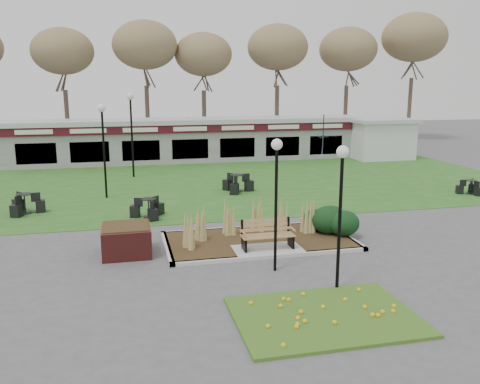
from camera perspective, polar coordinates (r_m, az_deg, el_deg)
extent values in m
plane|color=#515154|center=(16.29, 3.27, -6.95)|extent=(100.00, 100.00, 0.00)
cube|color=#22621F|center=(27.63, -3.76, 1.09)|extent=(34.00, 16.00, 0.02)
cube|color=#2E611B|center=(12.27, 9.51, -13.60)|extent=(4.20, 3.00, 0.08)
cube|color=#352915|center=(17.37, 2.15, -5.50)|extent=(6.22, 3.22, 0.12)
cube|color=#B7B7B2|center=(15.90, 3.69, -7.22)|extent=(6.40, 0.18, 0.12)
cube|color=#B7B7B2|center=(18.86, 0.86, -4.05)|extent=(6.40, 0.18, 0.12)
cube|color=#B7B7B2|center=(16.85, -8.16, -6.18)|extent=(0.18, 3.40, 0.12)
cube|color=#B7B7B2|center=(18.40, 11.57, -4.72)|extent=(0.18, 3.40, 0.12)
cube|color=#B7B7B2|center=(16.41, 3.13, -6.57)|extent=(2.20, 1.20, 0.13)
cone|color=tan|center=(17.18, -4.32, -3.52)|extent=(0.36, 0.36, 1.15)
cone|color=tan|center=(17.73, -1.32, -2.98)|extent=(0.36, 0.36, 1.15)
cone|color=tan|center=(18.17, 1.95, -2.61)|extent=(0.36, 0.36, 1.15)
cone|color=tan|center=(18.23, 4.85, -2.59)|extent=(0.36, 0.36, 1.15)
cone|color=tan|center=(18.13, 7.64, -2.75)|extent=(0.36, 0.36, 1.15)
cone|color=tan|center=(16.35, -5.62, -4.36)|extent=(0.36, 0.36, 1.15)
ellipsoid|color=black|center=(18.23, 9.92, -3.09)|extent=(1.21, 1.10, 0.99)
ellipsoid|color=black|center=(18.05, 11.58, -3.45)|extent=(1.10, 1.00, 0.90)
ellipsoid|color=black|center=(18.81, 10.16, -2.81)|extent=(1.06, 0.96, 0.86)
ellipsoid|color=black|center=(18.60, 8.45, -3.08)|extent=(0.92, 0.84, 0.76)
cube|color=#A97E4C|center=(16.26, 3.15, -4.92)|extent=(1.70, 0.57, 0.04)
cube|color=#A97E4C|center=(16.46, 2.86, -3.68)|extent=(1.70, 0.13, 0.44)
cube|color=black|center=(16.13, 0.46, -5.86)|extent=(0.06, 0.55, 0.42)
cube|color=black|center=(16.55, 5.74, -5.45)|extent=(0.06, 0.55, 0.42)
cube|color=black|center=(16.27, 0.22, -3.97)|extent=(0.06, 0.06, 0.50)
cube|color=black|center=(16.69, 5.44, -3.61)|extent=(0.06, 0.06, 0.50)
cube|color=#A97E4C|center=(15.98, 0.34, -4.53)|extent=(0.05, 0.50, 0.04)
cube|color=#A97E4C|center=(16.43, 5.93, -4.13)|extent=(0.05, 0.50, 0.04)
cube|color=maroon|center=(16.49, -12.62, -5.35)|extent=(1.50, 1.50, 0.90)
cube|color=#352915|center=(16.36, -12.70, -3.78)|extent=(1.40, 1.40, 0.06)
cube|color=gray|center=(35.26, -5.94, 5.61)|extent=(24.00, 3.00, 2.60)
cube|color=#440E18|center=(33.62, -5.64, 7.09)|extent=(24.00, 0.18, 0.55)
cube|color=silver|center=(35.12, -5.99, 7.96)|extent=(24.60, 3.40, 0.30)
cube|color=silver|center=(33.51, -5.61, 7.07)|extent=(22.00, 0.02, 0.28)
cube|color=black|center=(33.87, -5.61, 4.83)|extent=(22.00, 0.10, 1.30)
cube|color=silver|center=(37.54, 15.48, 5.63)|extent=(4.00, 3.00, 2.60)
cube|color=silver|center=(37.41, 15.60, 7.76)|extent=(4.40, 3.40, 0.25)
cylinder|color=#47382B|center=(43.08, -19.46, 7.90)|extent=(0.36, 0.36, 5.17)
ellipsoid|color=olive|center=(43.10, -20.03, 15.61)|extent=(5.24, 5.24, 3.93)
cylinder|color=#47382B|center=(42.86, -11.39, 8.34)|extent=(0.36, 0.36, 5.17)
ellipsoid|color=olive|center=(42.88, -11.73, 16.10)|extent=(5.24, 5.24, 3.93)
cylinder|color=#47382B|center=(43.47, -3.38, 8.61)|extent=(0.36, 0.36, 5.17)
ellipsoid|color=olive|center=(43.49, -3.48, 16.27)|extent=(5.24, 5.24, 3.93)
cylinder|color=#47382B|center=(44.88, 4.28, 8.71)|extent=(0.36, 0.36, 5.17)
ellipsoid|color=olive|center=(44.90, 4.40, 16.13)|extent=(5.24, 5.24, 3.93)
cylinder|color=#47382B|center=(47.02, 11.36, 8.67)|extent=(0.36, 0.36, 5.17)
ellipsoid|color=olive|center=(47.04, 11.66, 15.74)|extent=(5.24, 5.24, 3.93)
cylinder|color=#47382B|center=(49.80, 17.73, 8.52)|extent=(0.36, 0.36, 5.17)
ellipsoid|color=olive|center=(49.81, 18.18, 15.19)|extent=(5.24, 5.24, 3.93)
cylinder|color=black|center=(14.41, 4.04, -2.20)|extent=(0.09, 0.09, 3.53)
sphere|color=white|center=(14.05, 4.16, 5.35)|extent=(0.32, 0.32, 0.32)
cylinder|color=black|center=(13.27, 11.11, -3.71)|extent=(0.09, 0.09, 3.52)
sphere|color=white|center=(12.88, 11.46, 4.45)|extent=(0.32, 0.32, 0.32)
cylinder|color=black|center=(29.43, -12.03, 5.84)|extent=(0.11, 0.11, 4.39)
sphere|color=white|center=(29.27, -12.23, 10.45)|extent=(0.39, 0.39, 0.39)
cylinder|color=black|center=(24.36, -14.99, 3.97)|extent=(0.10, 0.10, 4.03)
sphere|color=white|center=(24.16, -15.28, 9.08)|extent=(0.36, 0.36, 0.36)
cylinder|color=black|center=(22.89, -22.93, -2.16)|extent=(0.48, 0.48, 0.03)
cylinder|color=black|center=(22.80, -23.01, -1.22)|extent=(0.05, 0.05, 0.79)
cylinder|color=black|center=(22.72, -23.09, -0.23)|extent=(0.65, 0.65, 0.03)
cube|color=black|center=(22.80, -21.47, -1.49)|extent=(0.41, 0.41, 0.50)
cube|color=black|center=(23.36, -23.64, -1.35)|extent=(0.52, 0.52, 0.50)
cube|color=black|center=(22.35, -23.81, -1.95)|extent=(0.49, 0.49, 0.50)
cylinder|color=black|center=(20.78, -10.17, -2.77)|extent=(0.45, 0.45, 0.03)
cylinder|color=black|center=(20.69, -10.21, -1.79)|extent=(0.05, 0.05, 0.74)
cylinder|color=black|center=(20.60, -10.25, -0.77)|extent=(0.62, 0.62, 0.03)
cube|color=black|center=(21.12, -9.14, -1.86)|extent=(0.49, 0.49, 0.47)
cube|color=black|center=(20.87, -11.70, -2.14)|extent=(0.43, 0.43, 0.47)
cube|color=black|center=(20.20, -9.74, -2.54)|extent=(0.42, 0.42, 0.47)
cylinder|color=black|center=(25.19, -0.33, 0.08)|extent=(0.50, 0.50, 0.03)
cylinder|color=black|center=(25.10, -0.33, 0.99)|extent=(0.06, 0.06, 0.82)
cylinder|color=black|center=(25.02, -0.33, 1.94)|extent=(0.69, 0.69, 0.03)
cube|color=black|center=(25.34, 1.02, 0.72)|extent=(0.42, 0.42, 0.53)
cube|color=black|center=(25.55, -1.38, 0.82)|extent=(0.54, 0.54, 0.53)
cube|color=black|center=(24.53, -0.63, 0.34)|extent=(0.52, 0.52, 0.53)
cylinder|color=black|center=(27.13, 24.38, -0.16)|extent=(0.39, 0.39, 0.03)
cylinder|color=black|center=(27.06, 24.44, 0.50)|extent=(0.04, 0.04, 0.64)
cylinder|color=black|center=(27.01, 24.50, 1.19)|extent=(0.54, 0.54, 0.02)
cube|color=black|center=(27.56, 24.61, 0.42)|extent=(0.43, 0.43, 0.41)
cube|color=black|center=(26.93, 23.43, 0.26)|extent=(0.38, 0.38, 0.41)
cube|color=black|center=(26.78, 25.21, 0.04)|extent=(0.36, 0.36, 0.41)
cylinder|color=black|center=(32.72, 9.26, 4.64)|extent=(0.06, 0.06, 2.20)
imported|color=#2F65A5|center=(32.67, 9.28, 5.22)|extent=(1.99, 2.02, 1.65)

